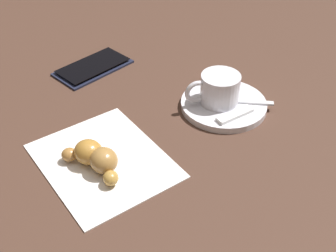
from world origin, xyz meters
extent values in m
plane|color=#462E23|center=(0.00, 0.00, 0.00)|extent=(1.80, 1.80, 0.00)
cylinder|color=silver|center=(0.12, 0.01, 0.01)|extent=(0.14, 0.14, 0.01)
cylinder|color=silver|center=(0.11, 0.01, 0.04)|extent=(0.06, 0.06, 0.05)
cylinder|color=#371D0C|center=(0.11, 0.01, 0.05)|extent=(0.05, 0.05, 0.00)
torus|color=silver|center=(0.07, 0.02, 0.04)|extent=(0.04, 0.01, 0.04)
cube|color=silver|center=(0.15, -0.01, 0.01)|extent=(0.09, 0.06, 0.00)
ellipsoid|color=silver|center=(0.09, 0.03, 0.02)|extent=(0.03, 0.03, 0.01)
cube|color=white|center=(0.11, -0.03, 0.01)|extent=(0.07, 0.03, 0.01)
cube|color=white|center=(-0.11, -0.04, 0.00)|extent=(0.20, 0.23, 0.00)
ellipsoid|color=#B2853B|center=(-0.11, -0.09, 0.01)|extent=(0.03, 0.03, 0.02)
ellipsoid|color=#A6783E|center=(-0.11, -0.06, 0.02)|extent=(0.05, 0.05, 0.04)
ellipsoid|color=#B17B32|center=(-0.12, -0.03, 0.02)|extent=(0.06, 0.06, 0.04)
ellipsoid|color=#A77238|center=(-0.15, -0.02, 0.01)|extent=(0.03, 0.03, 0.02)
cube|color=#1D2137|center=(-0.04, 0.22, 0.00)|extent=(0.16, 0.12, 0.01)
cube|color=black|center=(-0.04, 0.22, 0.01)|extent=(0.14, 0.11, 0.00)
camera|label=1|loc=(-0.21, -0.50, 0.43)|focal=47.12mm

